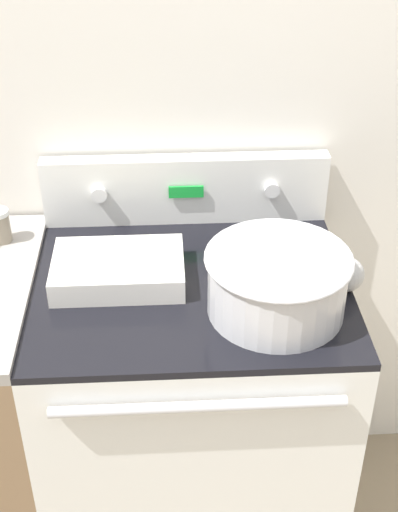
{
  "coord_description": "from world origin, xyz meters",
  "views": [
    {
      "loc": [
        -0.06,
        -1.05,
        1.89
      ],
      "look_at": [
        0.02,
        0.33,
        0.97
      ],
      "focal_mm": 50.0,
      "sensor_mm": 36.0,
      "label": 1
    }
  ],
  "objects_px": {
    "mixing_bowl": "(277,280)",
    "ladle": "(346,273)",
    "casserole_dish": "(118,268)",
    "spice_jar_white_cap": "(0,226)"
  },
  "relations": [
    {
      "from": "mixing_bowl",
      "to": "casserole_dish",
      "type": "distance_m",
      "value": 0.38
    },
    {
      "from": "casserole_dish",
      "to": "ladle",
      "type": "xyz_separation_m",
      "value": [
        0.52,
        -0.05,
        0.0
      ]
    },
    {
      "from": "casserole_dish",
      "to": "spice_jar_white_cap",
      "type": "distance_m",
      "value": 0.35
    },
    {
      "from": "mixing_bowl",
      "to": "ladle",
      "type": "distance_m",
      "value": 0.2
    },
    {
      "from": "casserole_dish",
      "to": "ladle",
      "type": "relative_size",
      "value": 1.11
    },
    {
      "from": "mixing_bowl",
      "to": "ladle",
      "type": "bearing_deg",
      "value": 24.8
    },
    {
      "from": "mixing_bowl",
      "to": "spice_jar_white_cap",
      "type": "height_order",
      "value": "mixing_bowl"
    },
    {
      "from": "ladle",
      "to": "casserole_dish",
      "type": "bearing_deg",
      "value": 174.11
    },
    {
      "from": "casserole_dish",
      "to": "ladle",
      "type": "distance_m",
      "value": 0.53
    },
    {
      "from": "mixing_bowl",
      "to": "spice_jar_white_cap",
      "type": "xyz_separation_m",
      "value": [
        -0.65,
        0.31,
        -0.03
      ]
    }
  ]
}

